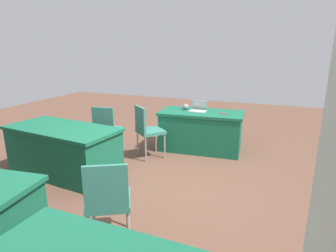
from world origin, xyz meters
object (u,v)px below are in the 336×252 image
at_px(table_mid_left, 64,150).
at_px(scissors_red, 223,114).
at_px(table_foreground, 201,131).
at_px(chair_tucked_left, 107,127).
at_px(chair_near_front, 108,198).
at_px(laptop_silver, 198,109).
at_px(chair_tucked_right, 147,128).
at_px(yarn_ball, 186,107).

relative_size(table_mid_left, scissors_red, 10.60).
bearing_deg(scissors_red, table_foreground, -170.01).
bearing_deg(chair_tucked_left, table_mid_left, -107.47).
height_order(table_mid_left, chair_near_front, chair_near_front).
distance_m(laptop_silver, scissors_red, 0.50).
bearing_deg(chair_tucked_right, chair_near_front, -32.68).
height_order(table_mid_left, laptop_silver, laptop_silver).
relative_size(table_foreground, chair_tucked_right, 1.71).
xyz_separation_m(table_mid_left, scissors_red, (-2.17, -1.86, 0.39)).
bearing_deg(table_foreground, laptop_silver, -21.01).
bearing_deg(laptop_silver, chair_tucked_left, 33.75).
distance_m(chair_tucked_left, chair_tucked_right, 0.78).
height_order(table_foreground, laptop_silver, laptop_silver).
height_order(table_foreground, chair_tucked_right, chair_tucked_right).
bearing_deg(chair_tucked_right, table_mid_left, -89.14).
distance_m(chair_near_front, yarn_ball, 3.25).
height_order(chair_tucked_left, yarn_ball, chair_tucked_left).
height_order(chair_near_front, laptop_silver, laptop_silver).
xyz_separation_m(table_foreground, chair_tucked_left, (1.57, 0.94, 0.15)).
distance_m(table_foreground, table_mid_left, 2.59).
height_order(chair_tucked_right, yarn_ball, chair_tucked_right).
relative_size(table_mid_left, laptop_silver, 5.90).
relative_size(chair_tucked_left, scissors_red, 5.27).
xyz_separation_m(yarn_ball, scissors_red, (-0.78, 0.12, -0.05)).
distance_m(chair_tucked_left, scissors_red, 2.20).
distance_m(chair_near_front, chair_tucked_right, 2.47).
bearing_deg(chair_tucked_left, chair_near_front, -63.49).
relative_size(table_mid_left, yarn_ball, 16.34).
xyz_separation_m(table_mid_left, laptop_silver, (-1.67, -1.93, 0.43)).
relative_size(table_foreground, chair_tucked_left, 1.76).
bearing_deg(chair_near_front, table_mid_left, 113.59).
bearing_deg(yarn_ball, table_mid_left, 54.98).
height_order(chair_tucked_left, chair_tucked_right, chair_tucked_right).
bearing_deg(yarn_ball, table_foreground, 167.29).
xyz_separation_m(chair_near_front, yarn_ball, (0.25, -3.22, 0.30)).
bearing_deg(table_mid_left, chair_near_front, 143.07).
bearing_deg(laptop_silver, chair_near_front, 90.41).
xyz_separation_m(chair_tucked_left, yarn_ball, (-1.22, -1.02, 0.29)).
height_order(table_foreground, scissors_red, scissors_red).
height_order(chair_tucked_right, scissors_red, chair_tucked_right).
bearing_deg(table_mid_left, chair_tucked_right, -129.83).
height_order(chair_near_front, chair_tucked_left, chair_tucked_left).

